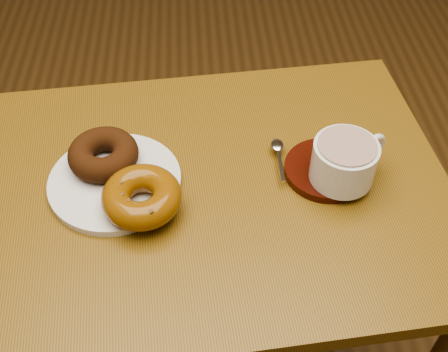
{
  "coord_description": "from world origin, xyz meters",
  "views": [
    {
      "loc": [
        0.27,
        -0.45,
        1.39
      ],
      "look_at": [
        0.3,
        0.15,
        0.74
      ],
      "focal_mm": 45.0,
      "sensor_mm": 36.0,
      "label": 1
    }
  ],
  "objects": [
    {
      "name": "donut_caramel",
      "position": [
        0.18,
        0.1,
        0.76
      ],
      "size": [
        0.13,
        0.13,
        0.04
      ],
      "rotation": [
        0.0,
        0.0,
        -0.12
      ],
      "color": "brown",
      "rests_on": "donut_plate"
    },
    {
      "name": "saucer",
      "position": [
        0.47,
        0.17,
        0.73
      ],
      "size": [
        0.17,
        0.17,
        0.01
      ],
      "primitive_type": "cylinder",
      "rotation": [
        0.0,
        0.0,
        0.31
      ],
      "color": "black",
      "rests_on": "cafe_table"
    },
    {
      "name": "teaspoon",
      "position": [
        0.4,
        0.21,
        0.74
      ],
      "size": [
        0.02,
        0.1,
        0.01
      ],
      "rotation": [
        0.0,
        0.0,
        -0.01
      ],
      "color": "silver",
      "rests_on": "saucer"
    },
    {
      "name": "donut_cinnamon",
      "position": [
        0.11,
        0.2,
        0.75
      ],
      "size": [
        0.15,
        0.15,
        0.04
      ],
      "primitive_type": "torus",
      "rotation": [
        0.0,
        0.0,
        0.45
      ],
      "color": "#381C0B",
      "rests_on": "donut_plate"
    },
    {
      "name": "donut_plate",
      "position": [
        0.13,
        0.16,
        0.73
      ],
      "size": [
        0.27,
        0.27,
        0.01
      ],
      "primitive_type": "cylinder",
      "rotation": [
        0.0,
        0.0,
        -0.31
      ],
      "color": "silver",
      "rests_on": "cafe_table"
    },
    {
      "name": "coffee_cup",
      "position": [
        0.49,
        0.14,
        0.77
      ],
      "size": [
        0.13,
        0.1,
        0.07
      ],
      "rotation": [
        0.0,
        0.0,
        0.49
      ],
      "color": "silver",
      "rests_on": "saucer"
    },
    {
      "name": "cafe_table",
      "position": [
        0.28,
        0.15,
        0.61
      ],
      "size": [
        0.81,
        0.64,
        0.72
      ],
      "rotation": [
        0.0,
        0.0,
        0.08
      ],
      "color": "brown",
      "rests_on": "ground"
    }
  ]
}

